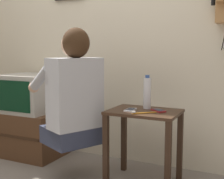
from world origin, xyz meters
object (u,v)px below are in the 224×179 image
(water_bottle, at_px, (147,93))
(toothbrush, at_px, (142,113))
(cell_phone_spare, at_px, (158,110))
(television, at_px, (29,93))
(cell_phone_held, at_px, (130,110))
(person, at_px, (73,92))

(water_bottle, distance_m, toothbrush, 0.24)
(cell_phone_spare, relative_size, toothbrush, 0.90)
(television, relative_size, toothbrush, 3.33)
(television, xyz_separation_m, toothbrush, (1.27, -0.26, -0.04))
(cell_phone_held, bearing_deg, person, -163.29)
(cell_phone_held, xyz_separation_m, cell_phone_spare, (0.20, 0.07, 0.00))
(cell_phone_held, relative_size, toothbrush, 0.84)
(cell_phone_held, bearing_deg, toothbrush, -29.15)
(water_bottle, bearing_deg, toothbrush, -79.50)
(person, bearing_deg, cell_phone_held, -46.93)
(water_bottle, xyz_separation_m, toothbrush, (0.04, -0.20, -0.12))
(cell_phone_spare, height_order, water_bottle, water_bottle)
(water_bottle, bearing_deg, person, -152.45)
(toothbrush, bearing_deg, television, 36.13)
(water_bottle, height_order, toothbrush, water_bottle)
(cell_phone_held, height_order, cell_phone_spare, same)
(water_bottle, bearing_deg, television, 177.28)
(cell_phone_spare, bearing_deg, cell_phone_held, 148.61)
(water_bottle, relative_size, toothbrush, 1.78)
(person, relative_size, television, 1.84)
(cell_phone_spare, distance_m, water_bottle, 0.18)
(person, distance_m, toothbrush, 0.57)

